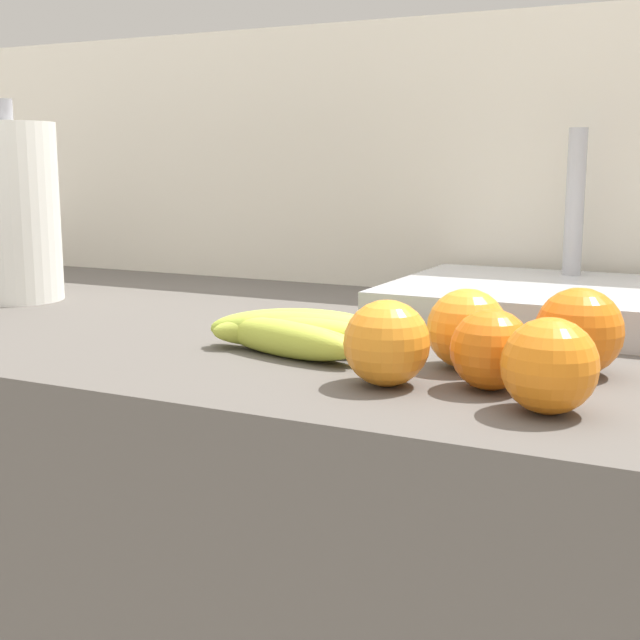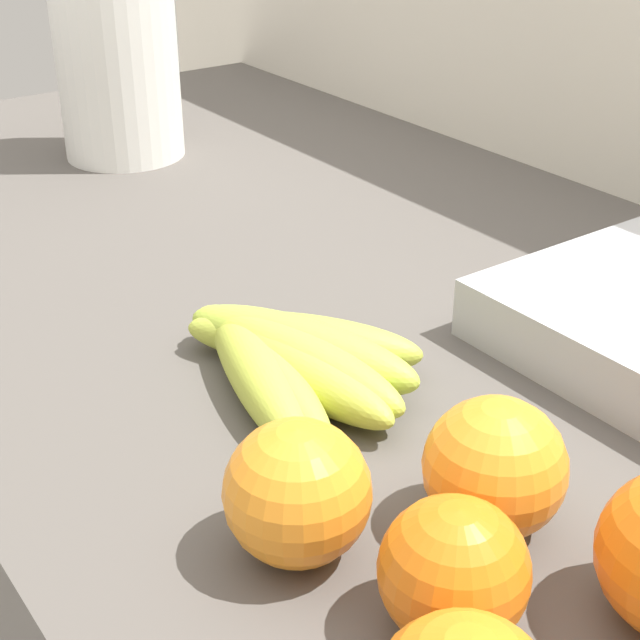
{
  "view_description": "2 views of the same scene",
  "coord_description": "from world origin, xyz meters",
  "px_view_note": "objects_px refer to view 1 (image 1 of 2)",
  "views": [
    {
      "loc": [
        0.4,
        -0.88,
        1.1
      ],
      "look_at": [
        0.03,
        -0.15,
        0.95
      ],
      "focal_mm": 49.02,
      "sensor_mm": 36.0,
      "label": 1
    },
    {
      "loc": [
        0.43,
        -0.41,
        1.24
      ],
      "look_at": [
        0.01,
        -0.11,
        0.97
      ],
      "focal_mm": 53.21,
      "sensor_mm": 36.0,
      "label": 2
    }
  ],
  "objects_px": {
    "orange_front": "(491,349)",
    "orange_far_right": "(579,331)",
    "orange_back_right": "(467,329)",
    "orange_center": "(387,343)",
    "orange_back_left": "(550,366)",
    "sink_basin": "(554,301)",
    "banana_bunch": "(292,333)",
    "paper_towel_roll": "(11,212)"
  },
  "relations": [
    {
      "from": "orange_far_right",
      "to": "sink_basin",
      "type": "bearing_deg",
      "value": 106.07
    },
    {
      "from": "orange_front",
      "to": "orange_far_right",
      "type": "distance_m",
      "value": 0.1
    },
    {
      "from": "orange_back_right",
      "to": "paper_towel_roll",
      "type": "xyz_separation_m",
      "value": [
        -0.68,
        0.11,
        0.08
      ]
    },
    {
      "from": "orange_back_right",
      "to": "orange_back_left",
      "type": "relative_size",
      "value": 1.01
    },
    {
      "from": "orange_back_right",
      "to": "orange_front",
      "type": "bearing_deg",
      "value": -58.11
    },
    {
      "from": "banana_bunch",
      "to": "orange_front",
      "type": "bearing_deg",
      "value": -14.66
    },
    {
      "from": "orange_center",
      "to": "orange_back_right",
      "type": "xyz_separation_m",
      "value": [
        0.04,
        0.09,
        0.0
      ]
    },
    {
      "from": "orange_front",
      "to": "orange_center",
      "type": "xyz_separation_m",
      "value": [
        -0.08,
        -0.03,
        0.0
      ]
    },
    {
      "from": "orange_center",
      "to": "paper_towel_roll",
      "type": "height_order",
      "value": "paper_towel_roll"
    },
    {
      "from": "orange_far_right",
      "to": "paper_towel_roll",
      "type": "height_order",
      "value": "paper_towel_roll"
    },
    {
      "from": "orange_front",
      "to": "orange_far_right",
      "type": "xyz_separation_m",
      "value": [
        0.06,
        0.09,
        0.01
      ]
    },
    {
      "from": "orange_front",
      "to": "orange_back_left",
      "type": "distance_m",
      "value": 0.08
    },
    {
      "from": "orange_far_right",
      "to": "orange_back_right",
      "type": "relative_size",
      "value": 1.06
    },
    {
      "from": "orange_front",
      "to": "orange_far_right",
      "type": "relative_size",
      "value": 0.87
    },
    {
      "from": "banana_bunch",
      "to": "orange_center",
      "type": "bearing_deg",
      "value": -31.67
    },
    {
      "from": "orange_far_right",
      "to": "paper_towel_roll",
      "type": "bearing_deg",
      "value": 173.05
    },
    {
      "from": "orange_center",
      "to": "orange_far_right",
      "type": "height_order",
      "value": "orange_far_right"
    },
    {
      "from": "orange_front",
      "to": "orange_back_left",
      "type": "xyz_separation_m",
      "value": [
        0.06,
        -0.05,
        0.0
      ]
    },
    {
      "from": "orange_far_right",
      "to": "sink_basin",
      "type": "height_order",
      "value": "sink_basin"
    },
    {
      "from": "orange_back_left",
      "to": "banana_bunch",
      "type": "bearing_deg",
      "value": 159.01
    },
    {
      "from": "orange_far_right",
      "to": "banana_bunch",
      "type": "bearing_deg",
      "value": -174.1
    },
    {
      "from": "orange_front",
      "to": "orange_back_right",
      "type": "bearing_deg",
      "value": 121.89
    },
    {
      "from": "orange_back_left",
      "to": "orange_back_right",
      "type": "bearing_deg",
      "value": 130.89
    },
    {
      "from": "orange_back_right",
      "to": "orange_back_left",
      "type": "xyz_separation_m",
      "value": [
        0.1,
        -0.12,
        -0.0
      ]
    },
    {
      "from": "orange_far_right",
      "to": "paper_towel_roll",
      "type": "relative_size",
      "value": 0.29
    },
    {
      "from": "orange_center",
      "to": "orange_back_right",
      "type": "bearing_deg",
      "value": 65.51
    },
    {
      "from": "orange_front",
      "to": "sink_basin",
      "type": "bearing_deg",
      "value": 93.12
    },
    {
      "from": "orange_far_right",
      "to": "orange_center",
      "type": "bearing_deg",
      "value": -141.01
    },
    {
      "from": "paper_towel_roll",
      "to": "sink_basin",
      "type": "height_order",
      "value": "paper_towel_roll"
    },
    {
      "from": "orange_front",
      "to": "sink_basin",
      "type": "distance_m",
      "value": 0.35
    },
    {
      "from": "orange_center",
      "to": "paper_towel_roll",
      "type": "relative_size",
      "value": 0.27
    },
    {
      "from": "orange_front",
      "to": "orange_back_left",
      "type": "bearing_deg",
      "value": -40.03
    },
    {
      "from": "orange_back_right",
      "to": "orange_back_left",
      "type": "bearing_deg",
      "value": -49.11
    },
    {
      "from": "orange_center",
      "to": "orange_far_right",
      "type": "distance_m",
      "value": 0.18
    },
    {
      "from": "orange_front",
      "to": "orange_center",
      "type": "relative_size",
      "value": 0.93
    },
    {
      "from": "orange_back_left",
      "to": "sink_basin",
      "type": "distance_m",
      "value": 0.4
    },
    {
      "from": "sink_basin",
      "to": "paper_towel_roll",
      "type": "bearing_deg",
      "value": -166.57
    },
    {
      "from": "orange_far_right",
      "to": "orange_front",
      "type": "bearing_deg",
      "value": -123.22
    },
    {
      "from": "orange_back_left",
      "to": "sink_basin",
      "type": "height_order",
      "value": "sink_basin"
    },
    {
      "from": "orange_back_left",
      "to": "sink_basin",
      "type": "relative_size",
      "value": 0.2
    },
    {
      "from": "orange_back_right",
      "to": "orange_center",
      "type": "bearing_deg",
      "value": -114.49
    },
    {
      "from": "orange_far_right",
      "to": "orange_back_left",
      "type": "xyz_separation_m",
      "value": [
        0.0,
        -0.14,
        -0.0
      ]
    }
  ]
}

